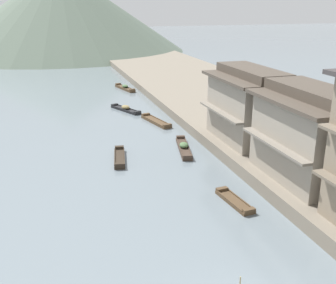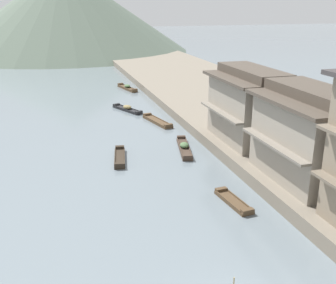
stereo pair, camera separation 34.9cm
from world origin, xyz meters
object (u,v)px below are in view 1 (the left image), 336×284
at_px(boat_moored_nearest, 126,109).
at_px(boat_midriver_upstream, 235,201).
at_px(boat_moored_second, 125,88).
at_px(boat_midriver_drifting, 156,121).
at_px(boat_moored_far, 120,158).
at_px(house_waterfront_tall, 250,105).
at_px(house_waterfront_second, 313,134).
at_px(boat_moored_third, 184,148).

bearing_deg(boat_moored_nearest, boat_midriver_upstream, -85.38).
xyz_separation_m(boat_moored_second, boat_midriver_drifting, (-0.28, -18.15, -0.08)).
bearing_deg(boat_moored_nearest, boat_moored_far, -103.20).
bearing_deg(boat_moored_far, house_waterfront_tall, -3.81).
distance_m(house_waterfront_second, house_waterfront_tall, 8.44).
bearing_deg(boat_midriver_upstream, boat_moored_third, 89.26).
xyz_separation_m(boat_moored_third, boat_midriver_drifting, (-0.06, 8.86, -0.07)).
bearing_deg(boat_midriver_upstream, boat_moored_nearest, 94.62).
bearing_deg(boat_midriver_upstream, house_waterfront_second, 4.97).
relative_size(boat_midriver_drifting, house_waterfront_second, 0.64).
relative_size(boat_moored_nearest, boat_moored_second, 0.92).
relative_size(boat_midriver_drifting, house_waterfront_tall, 0.64).
height_order(boat_moored_far, house_waterfront_second, house_waterfront_second).
bearing_deg(boat_moored_nearest, house_waterfront_tall, -64.97).
relative_size(boat_moored_second, boat_midriver_upstream, 1.48).
bearing_deg(house_waterfront_tall, boat_midriver_upstream, -121.72).
xyz_separation_m(boat_moored_second, house_waterfront_tall, (5.17, -28.39, 3.70)).
height_order(boat_midriver_drifting, house_waterfront_second, house_waterfront_second).
bearing_deg(boat_midriver_drifting, house_waterfront_tall, -61.98).
xyz_separation_m(boat_moored_far, house_waterfront_tall, (11.16, -0.74, 3.78)).
bearing_deg(boat_moored_second, house_waterfront_second, -81.74).
xyz_separation_m(boat_moored_far, house_waterfront_second, (11.34, -9.18, 3.78)).
bearing_deg(boat_moored_third, boat_moored_second, 89.54).
xyz_separation_m(boat_moored_third, boat_midriver_upstream, (-0.13, -10.32, -0.09)).
xyz_separation_m(boat_midriver_upstream, house_waterfront_second, (5.69, 0.49, 3.80)).
height_order(boat_moored_second, boat_midriver_drifting, boat_moored_second).
bearing_deg(boat_midriver_drifting, boat_moored_second, 89.12).
xyz_separation_m(boat_moored_nearest, boat_moored_second, (2.37, 12.23, 0.01)).
bearing_deg(boat_moored_far, boat_midriver_drifting, 58.99).
relative_size(boat_moored_nearest, house_waterfront_second, 0.59).
relative_size(boat_moored_nearest, boat_midriver_upstream, 1.35).
bearing_deg(boat_moored_far, boat_moored_third, 6.36).
bearing_deg(house_waterfront_tall, house_waterfront_second, -88.84).
distance_m(boat_moored_second, boat_moored_far, 28.29).
distance_m(boat_moored_nearest, boat_moored_far, 15.84).
bearing_deg(house_waterfront_second, house_waterfront_tall, 91.16).
height_order(boat_moored_far, house_waterfront_tall, house_waterfront_tall).
height_order(boat_moored_third, boat_moored_far, boat_moored_third).
distance_m(boat_moored_far, boat_midriver_drifting, 11.09).
bearing_deg(house_waterfront_second, boat_midriver_upstream, -175.03).
bearing_deg(boat_moored_nearest, house_waterfront_second, -72.58).
bearing_deg(house_waterfront_tall, boat_moored_far, 176.19).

